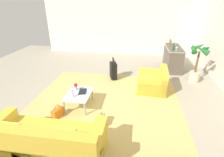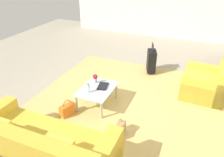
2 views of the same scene
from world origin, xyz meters
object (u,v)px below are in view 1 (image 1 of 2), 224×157
at_px(water_bottle, 72,94).
at_px(suitcase_black, 113,70).
at_px(wine_glass_left_of_centre, 174,45).
at_px(wine_bottle_green, 174,47).
at_px(flower_vase, 76,86).
at_px(handbag_tan, 101,120).
at_px(armchair, 154,82).
at_px(coffee_table, 79,95).
at_px(wine_glass_leftmost, 172,42).
at_px(couch, 44,144).
at_px(handbag_orange, 57,112).
at_px(coffee_table_book, 83,91).
at_px(bar_console, 173,58).
at_px(wine_glass_right_of_centre, 177,48).
at_px(potted_palm, 197,61).
at_px(wine_bottle_amber, 170,42).

relative_size(water_bottle, suitcase_black, 0.24).
distance_m(wine_glass_left_of_centre, wine_bottle_green, 0.48).
height_order(flower_vase, handbag_tan, flower_vase).
relative_size(armchair, suitcase_black, 1.21).
bearing_deg(wine_bottle_green, coffee_table, -44.48).
relative_size(wine_bottle_green, suitcase_black, 0.35).
bearing_deg(wine_glass_leftmost, coffee_table, -37.04).
relative_size(couch, handbag_orange, 6.37).
bearing_deg(wine_glass_left_of_centre, wine_bottle_green, -13.27).
height_order(coffee_table_book, wine_glass_left_of_centre, wine_glass_left_of_centre).
bearing_deg(coffee_table_book, handbag_orange, -46.05).
bearing_deg(armchair, handbag_tan, -34.28).
relative_size(couch, bar_console, 1.39).
bearing_deg(wine_bottle_green, armchair, -25.09).
xyz_separation_m(armchair, handbag_tan, (2.02, -1.38, -0.16)).
bearing_deg(wine_glass_right_of_centre, coffee_table, -46.33).
relative_size(coffee_table, potted_palm, 0.62).
bearing_deg(bar_console, armchair, -22.94).
xyz_separation_m(coffee_table_book, bar_console, (-3.38, 3.02, 0.07)).
height_order(water_bottle, handbag_tan, water_bottle).
distance_m(coffee_table, flower_vase, 0.32).
bearing_deg(wine_glass_right_of_centre, wine_bottle_amber, -174.55).
xyz_separation_m(couch, armchair, (-3.09, 2.27, -0.01)).
bearing_deg(handbag_orange, water_bottle, 139.98).
relative_size(armchair, handbag_tan, 2.88).
relative_size(wine_bottle_amber, wine_bottle_green, 1.00).
distance_m(water_bottle, suitcase_black, 2.35).
height_order(couch, wine_glass_right_of_centre, wine_glass_right_of_centre).
distance_m(bar_console, wine_glass_leftmost, 0.80).
bearing_deg(coffee_table, handbag_orange, -35.77).
bearing_deg(wine_glass_leftmost, couch, -28.38).
distance_m(coffee_table_book, wine_bottle_green, 4.17).
xyz_separation_m(wine_bottle_green, potted_palm, (0.84, 0.72, -0.27)).
height_order(wine_bottle_amber, potted_palm, potted_palm).
distance_m(handbag_tan, handbag_orange, 1.21).
xyz_separation_m(couch, wine_bottle_green, (-4.83, 3.08, 0.77)).
distance_m(coffee_table, bar_console, 4.68).
height_order(wine_bottle_amber, handbag_orange, wine_bottle_amber).
distance_m(handbag_tan, potted_palm, 4.18).
height_order(wine_glass_leftmost, handbag_tan, wine_glass_leftmost).
bearing_deg(water_bottle, coffee_table, 153.43).
bearing_deg(wine_bottle_green, bar_console, 165.74).
bearing_deg(flower_vase, wine_glass_leftmost, 140.07).
xyz_separation_m(wine_bottle_amber, handbag_orange, (4.53, -3.39, -0.94)).
relative_size(bar_console, handbag_tan, 4.58).
distance_m(wine_glass_right_of_centre, wine_bottle_green, 0.14).
xyz_separation_m(wine_glass_right_of_centre, handbag_orange, (3.51, -3.49, -0.94)).
distance_m(water_bottle, flower_vase, 0.42).
distance_m(armchair, wine_bottle_amber, 2.90).
relative_size(coffee_table, coffee_table_book, 2.92).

